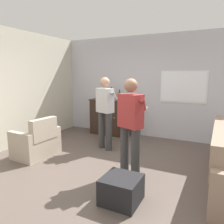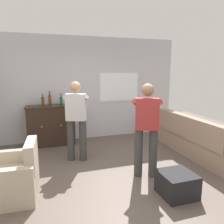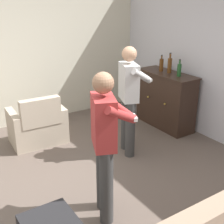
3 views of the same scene
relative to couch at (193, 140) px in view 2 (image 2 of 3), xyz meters
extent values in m
plane|color=brown|center=(-1.98, -0.59, -0.35)|extent=(10.40, 10.40, 0.00)
cube|color=silver|center=(-1.98, 2.07, 1.05)|extent=(5.20, 0.12, 2.80)
cube|color=silver|center=(-1.06, 2.00, 1.07)|extent=(1.17, 0.02, 0.82)
cube|color=white|center=(-1.06, 2.00, 1.07)|extent=(1.09, 0.03, 0.74)
cube|color=gray|center=(0.05, 0.00, -0.14)|extent=(0.55, 2.22, 0.42)
cube|color=gray|center=(-0.16, 0.00, 0.31)|extent=(0.18, 2.22, 0.49)
cube|color=gray|center=(0.05, 1.19, -0.03)|extent=(0.55, 0.18, 0.64)
cube|color=orange|center=(-0.03, 0.86, 0.25)|extent=(0.18, 0.41, 0.36)
cube|color=beige|center=(-0.03, 0.00, 0.25)|extent=(0.19, 0.41, 0.36)
cube|color=#386BB7|center=(-0.03, -0.86, 0.25)|extent=(0.21, 0.42, 0.36)
cube|color=#B2A38E|center=(-3.67, -0.56, -0.15)|extent=(0.68, 0.68, 0.40)
cube|color=#B2A38E|center=(-3.41, -0.58, 0.27)|extent=(0.18, 0.65, 0.45)
cube|color=#B2A38E|center=(-3.69, -0.94, -0.05)|extent=(0.65, 0.16, 0.60)
cube|color=#B2A38E|center=(-3.64, -0.18, -0.05)|extent=(0.65, 0.16, 0.60)
cube|color=black|center=(-3.02, 1.71, 0.15)|extent=(1.16, 0.44, 1.00)
cube|color=black|center=(-3.02, 1.71, 0.66)|extent=(1.20, 0.48, 0.03)
sphere|color=#B79338|center=(-3.25, 1.47, 0.20)|extent=(0.04, 0.04, 0.04)
sphere|color=#B79338|center=(-2.78, 1.47, 0.20)|extent=(0.04, 0.04, 0.04)
cylinder|color=#1E4C23|center=(-2.74, 1.71, 0.78)|extent=(0.07, 0.07, 0.21)
cylinder|color=#1E4C23|center=(-2.74, 1.71, 0.92)|extent=(0.03, 0.03, 0.07)
cylinder|color=#262626|center=(-2.74, 1.71, 0.96)|extent=(0.03, 0.03, 0.02)
cylinder|color=#593314|center=(-3.01, 1.74, 0.81)|extent=(0.08, 0.08, 0.26)
cylinder|color=#593314|center=(-3.01, 1.74, 0.98)|extent=(0.03, 0.03, 0.09)
cylinder|color=#262626|center=(-3.01, 1.74, 1.03)|extent=(0.04, 0.04, 0.02)
cylinder|color=#593314|center=(-3.18, 1.70, 0.79)|extent=(0.07, 0.07, 0.23)
cylinder|color=#593314|center=(-3.18, 1.70, 0.93)|extent=(0.03, 0.03, 0.06)
cylinder|color=#262626|center=(-3.18, 1.70, 0.97)|extent=(0.03, 0.03, 0.02)
cube|color=black|center=(-1.31, -1.32, -0.17)|extent=(0.51, 0.51, 0.36)
cylinder|color=#383838|center=(-2.67, 0.55, 0.09)|extent=(0.15, 0.15, 0.88)
cylinder|color=#383838|center=(-2.42, 0.46, 0.09)|extent=(0.15, 0.15, 0.88)
cube|color=#B7B7B7|center=(-2.55, 0.50, 0.80)|extent=(0.45, 0.35, 0.55)
sphere|color=tan|center=(-2.55, 0.50, 1.22)|extent=(0.22, 0.22, 0.22)
cylinder|color=#B7B7B7|center=(-2.60, 0.69, 0.91)|extent=(0.41, 0.32, 0.29)
cylinder|color=#B7B7B7|center=(-2.38, 0.61, 0.91)|extent=(0.20, 0.44, 0.29)
cube|color=white|center=(-2.43, 0.80, 0.83)|extent=(0.15, 0.09, 0.04)
cylinder|color=#383838|center=(-1.60, -0.54, 0.09)|extent=(0.15, 0.15, 0.88)
cylinder|color=#383838|center=(-1.36, -0.64, 0.09)|extent=(0.15, 0.15, 0.88)
cube|color=#9E2D2D|center=(-1.48, -0.59, 0.80)|extent=(0.45, 0.36, 0.55)
sphere|color=#8C664C|center=(-1.48, -0.59, 1.22)|extent=(0.22, 0.22, 0.22)
cylinder|color=#9E2D2D|center=(-1.52, -0.40, 0.91)|extent=(0.42, 0.30, 0.29)
cylinder|color=#9E2D2D|center=(-1.31, -0.49, 0.91)|extent=(0.18, 0.45, 0.29)
cube|color=white|center=(-1.35, -0.30, 0.83)|extent=(0.15, 0.10, 0.04)
camera|label=1|loc=(-0.18, -3.86, 1.39)|focal=35.00mm
camera|label=2|loc=(-3.21, -3.94, 1.54)|focal=35.00mm
camera|label=3|loc=(1.04, -2.13, 2.06)|focal=50.00mm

